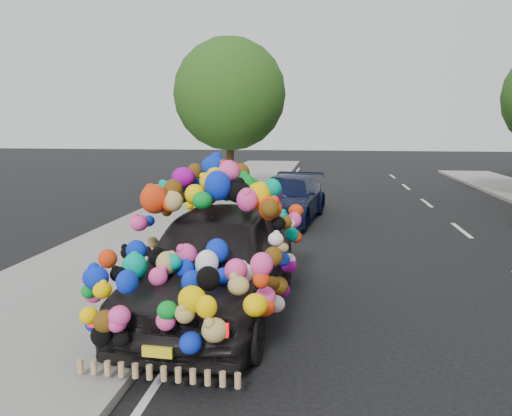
% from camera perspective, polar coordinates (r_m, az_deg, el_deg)
% --- Properties ---
extents(ground, '(100.00, 100.00, 0.00)m').
position_cam_1_polar(ground, '(9.67, 8.72, -8.02)').
color(ground, black).
rests_on(ground, ground).
extents(sidewalk, '(4.00, 60.00, 0.12)m').
position_cam_1_polar(sidewalk, '(10.50, -15.61, -6.52)').
color(sidewalk, gray).
rests_on(sidewalk, ground).
extents(kerb, '(0.15, 60.00, 0.13)m').
position_cam_1_polar(kerb, '(9.89, -5.12, -7.15)').
color(kerb, gray).
rests_on(kerb, ground).
extents(tree_near_sidewalk, '(4.20, 4.20, 6.13)m').
position_cam_1_polar(tree_near_sidewalk, '(19.11, -3.02, 12.83)').
color(tree_near_sidewalk, '#332114').
rests_on(tree_near_sidewalk, ground).
extents(plush_art_car, '(2.57, 5.23, 2.33)m').
position_cam_1_polar(plush_art_car, '(7.68, -4.49, -3.22)').
color(plush_art_car, black).
rests_on(plush_art_car, ground).
extents(navy_sedan, '(2.53, 4.87, 1.35)m').
position_cam_1_polar(navy_sedan, '(15.20, 3.53, 1.05)').
color(navy_sedan, black).
rests_on(navy_sedan, ground).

